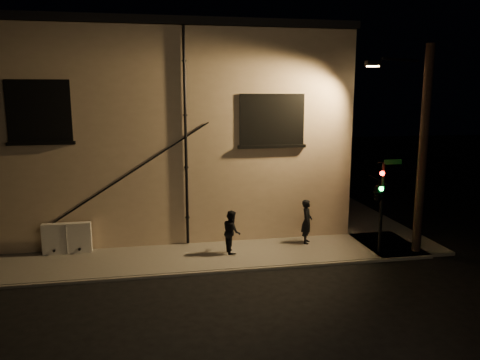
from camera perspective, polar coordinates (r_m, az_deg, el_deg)
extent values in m
plane|color=black|center=(16.41, 0.88, -10.99)|extent=(90.00, 90.00, 0.00)
cube|color=slate|center=(17.50, -9.95, -9.54)|extent=(20.00, 3.00, 0.12)
cube|color=slate|center=(25.58, 11.59, -3.12)|extent=(3.00, 16.00, 0.12)
cube|color=beige|center=(24.01, -10.59, 6.17)|extent=(16.00, 12.00, 8.50)
cube|color=black|center=(24.08, -10.97, 16.66)|extent=(16.20, 12.20, 0.30)
cube|color=black|center=(18.35, -23.29, 7.76)|extent=(2.20, 0.10, 2.20)
cube|color=black|center=(18.36, -23.28, 7.76)|extent=(1.98, 0.05, 1.98)
cube|color=black|center=(18.55, 3.92, 7.38)|extent=(2.60, 0.10, 2.00)
cube|color=#A5B28C|center=(18.57, 3.91, 7.38)|extent=(2.38, 0.05, 1.78)
cylinder|color=black|center=(17.99, -6.63, 5.02)|extent=(0.11, 0.11, 8.30)
cylinder|color=black|center=(18.17, -13.48, 0.69)|extent=(5.96, 0.04, 3.75)
cylinder|color=black|center=(18.15, -13.11, 0.89)|extent=(5.96, 0.04, 3.75)
cube|color=silver|center=(18.71, -20.33, -6.67)|extent=(1.75, 0.30, 1.15)
imported|color=black|center=(18.82, 8.14, -5.02)|extent=(0.63, 0.76, 1.76)
imported|color=black|center=(17.56, -1.02, -6.32)|extent=(0.65, 0.82, 1.61)
cylinder|color=black|center=(18.14, 16.85, -3.34)|extent=(0.12, 0.12, 3.38)
imported|color=black|center=(17.78, 16.52, -1.24)|extent=(0.67, 2.07, 0.82)
sphere|color=#FF140C|center=(17.52, 16.96, 0.78)|extent=(0.17, 0.17, 0.17)
sphere|color=#14FF3F|center=(17.62, 16.86, -1.03)|extent=(0.17, 0.17, 0.17)
cube|color=#0C4C1E|center=(17.98, 18.13, 2.11)|extent=(0.70, 0.03, 0.18)
cylinder|color=black|center=(18.38, 21.39, 3.12)|extent=(0.32, 0.32, 7.75)
cylinder|color=black|center=(18.35, 19.01, 13.71)|extent=(1.96, 1.07, 0.10)
cube|color=black|center=(18.46, 15.90, 13.53)|extent=(0.55, 0.28, 0.18)
cube|color=#FFC672|center=(18.46, 15.89, 13.22)|extent=(0.42, 0.20, 0.04)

